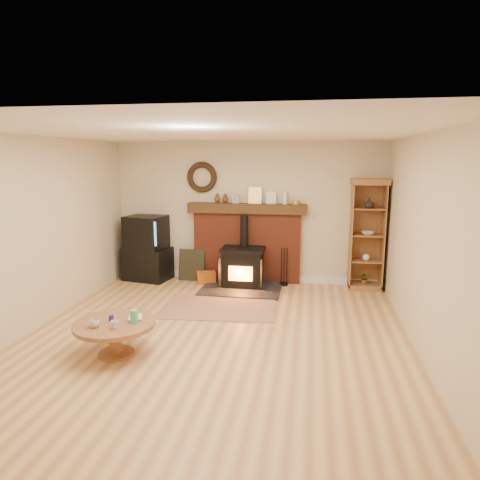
% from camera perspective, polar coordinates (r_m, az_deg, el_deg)
% --- Properties ---
extents(ground, '(5.50, 5.50, 0.00)m').
position_cam_1_polar(ground, '(5.72, -3.27, -12.89)').
color(ground, '#B4804B').
rests_on(ground, ground).
extents(room_shell, '(5.02, 5.52, 2.61)m').
position_cam_1_polar(room_shell, '(5.36, -3.43, 4.57)').
color(room_shell, beige).
rests_on(room_shell, ground).
extents(chimney_breast, '(2.20, 0.22, 1.78)m').
position_cam_1_polar(chimney_breast, '(8.00, 0.91, 0.07)').
color(chimney_breast, brown).
rests_on(chimney_breast, ground).
extents(wood_stove, '(1.40, 1.00, 1.28)m').
position_cam_1_polar(wood_stove, '(7.72, 0.34, -3.79)').
color(wood_stove, black).
rests_on(wood_stove, ground).
extents(area_rug, '(1.83, 1.33, 0.01)m').
position_cam_1_polar(area_rug, '(6.79, -2.72, -8.89)').
color(area_rug, brown).
rests_on(area_rug, ground).
extents(tv_unit, '(0.93, 0.72, 1.23)m').
position_cam_1_polar(tv_unit, '(8.35, -12.31, -1.22)').
color(tv_unit, black).
rests_on(tv_unit, ground).
extents(curio_cabinet, '(0.63, 0.45, 1.95)m').
position_cam_1_polar(curio_cabinet, '(7.83, 16.55, 0.69)').
color(curio_cabinet, brown).
rests_on(curio_cabinet, ground).
extents(firelog_box, '(0.39, 0.31, 0.21)m').
position_cam_1_polar(firelog_box, '(8.04, -4.51, -5.00)').
color(firelog_box, gold).
rests_on(firelog_box, ground).
extents(leaning_painting, '(0.50, 0.13, 0.59)m').
position_cam_1_polar(leaning_painting, '(8.21, -6.45, -3.31)').
color(leaning_painting, black).
rests_on(leaning_painting, ground).
extents(fire_tools, '(0.16, 0.16, 0.70)m').
position_cam_1_polar(fire_tools, '(7.92, 5.87, -5.08)').
color(fire_tools, black).
rests_on(fire_tools, ground).
extents(coffee_table, '(0.96, 0.96, 0.57)m').
position_cam_1_polar(coffee_table, '(5.35, -16.33, -11.23)').
color(coffee_table, brown).
rests_on(coffee_table, ground).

